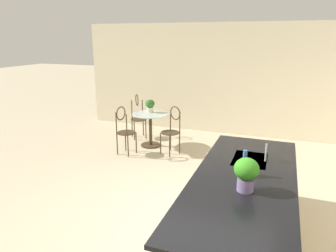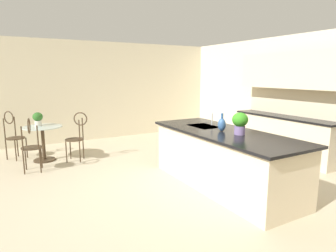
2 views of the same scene
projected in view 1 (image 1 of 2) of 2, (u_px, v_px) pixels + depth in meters
name	position (u px, v px, depth m)	size (l,w,h in m)	color
ground_plane	(177.00, 222.00, 4.14)	(40.00, 40.00, 0.00)	beige
wall_left_window	(234.00, 80.00, 7.61)	(0.12, 7.80, 2.70)	beige
kitchen_island	(241.00, 215.00, 3.46)	(2.80, 1.06, 0.92)	beige
bistro_table	(150.00, 127.00, 6.95)	(0.80, 0.80, 0.74)	#3D2D1E
chair_near_window	(124.00, 128.00, 6.38)	(0.51, 0.44, 1.04)	#3D2D1E
chair_by_island	(138.00, 114.00, 7.53)	(0.53, 0.53, 1.04)	#3D2D1E
chair_toward_desk	(172.00, 128.00, 6.39)	(0.51, 0.52, 1.04)	#3D2D1E
sink_faucet	(266.00, 153.00, 3.74)	(0.02, 0.02, 0.22)	#B2B5BA
potted_plant_on_table	(150.00, 105.00, 6.96)	(0.20, 0.20, 0.29)	beige
potted_plant_counter_near	(246.00, 172.00, 2.99)	(0.24, 0.24, 0.34)	#7A669E
vase_on_counter	(244.00, 166.00, 3.35)	(0.13, 0.13, 0.29)	#386099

